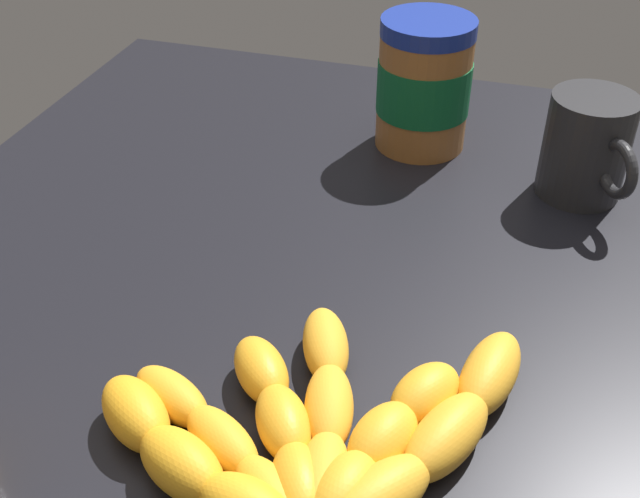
# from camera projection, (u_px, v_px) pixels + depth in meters

# --- Properties ---
(ground_plane) EXTENTS (0.88, 0.69, 0.05)m
(ground_plane) POSITION_uv_depth(u_px,v_px,m) (268.00, 303.00, 0.65)
(ground_plane) COLOR black
(banana_bunch) EXTENTS (0.22, 0.27, 0.04)m
(banana_bunch) POSITION_uv_depth(u_px,v_px,m) (316.00, 435.00, 0.49)
(banana_bunch) COLOR gold
(banana_bunch) RESTS_ON ground_plane
(peanut_butter_jar) EXTENTS (0.09, 0.09, 0.13)m
(peanut_butter_jar) POSITION_uv_depth(u_px,v_px,m) (424.00, 85.00, 0.78)
(peanut_butter_jar) COLOR #9E602D
(peanut_butter_jar) RESTS_ON ground_plane
(coffee_mug) EXTENTS (0.11, 0.08, 0.10)m
(coffee_mug) POSITION_uv_depth(u_px,v_px,m) (587.00, 147.00, 0.71)
(coffee_mug) COLOR #262628
(coffee_mug) RESTS_ON ground_plane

